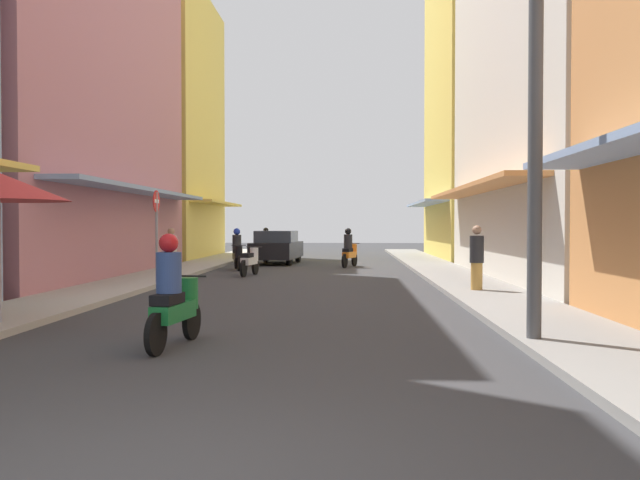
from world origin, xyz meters
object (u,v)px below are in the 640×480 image
Objects in this scene: motorbike_black at (237,251)px; motorbike_orange at (349,250)px; motorbike_white at (250,261)px; motorbike_silver at (267,245)px; pedestrian_foreground at (171,254)px; motorbike_green at (174,297)px; street_sign_no_entry at (157,224)px; parked_car at (277,247)px; pedestrian_far at (477,260)px; utility_pole at (536,95)px.

motorbike_black and motorbike_orange have the same top height.
motorbike_black reaches higher than motorbike_white.
pedestrian_foreground reaches higher than motorbike_silver.
motorbike_orange is at bearing 22.08° from motorbike_black.
motorbike_black is at bearing 96.64° from motorbike_green.
street_sign_no_entry reaches higher than motorbike_orange.
pedestrian_foreground is (-1.51, -12.02, 0.10)m from motorbike_silver.
motorbike_silver is 0.97× the size of motorbike_green.
motorbike_black is 7.13m from street_sign_no_entry.
motorbike_green is (0.92, -12.95, 0.20)m from motorbike_white.
motorbike_white is at bearing -91.15° from parked_car.
motorbike_white is 1.02× the size of motorbike_black.
pedestrian_far reaches higher than motorbike_black.
motorbike_silver and motorbike_green have the same top height.
utility_pole reaches higher than pedestrian_foreground.
motorbike_orange is 0.41× the size of parked_car.
motorbike_silver is 0.66× the size of street_sign_no_entry.
pedestrian_foreground is at bearing -105.63° from parked_car.
pedestrian_far is at bearing 52.61° from motorbike_green.
motorbike_orange is (4.05, -5.75, 0.00)m from motorbike_silver.
pedestrian_foreground is 13.99m from utility_pole.
motorbike_green is 11.79m from pedestrian_foreground.
motorbike_black is (-0.94, 2.95, 0.20)m from motorbike_white.
motorbike_silver is (-0.72, 10.43, 0.20)m from motorbike_white.
pedestrian_far reaches higher than motorbike_silver.
parked_car is 11.18m from street_sign_no_entry.
street_sign_no_entry is (-1.03, -6.98, 1.01)m from motorbike_black.
motorbike_silver is 1.00× the size of motorbike_orange.
pedestrian_foreground is (-2.38, -8.49, 0.06)m from parked_car.
motorbike_black is at bearing -157.92° from motorbike_orange.
utility_pole reaches higher than motorbike_orange.
motorbike_orange is (3.32, 4.68, 0.20)m from motorbike_white.
parked_car is at bearing -76.27° from motorbike_silver.
utility_pole is at bearing -81.55° from motorbike_orange.
motorbike_green is 1.07× the size of pedestrian_far.
motorbike_green is (-2.41, -17.63, 0.00)m from motorbike_orange.
utility_pole is at bearing -94.34° from pedestrian_far.
motorbike_black and motorbike_green have the same top height.
utility_pole reaches higher than motorbike_silver.
motorbike_silver is 23.44m from motorbike_green.
motorbike_white is at bearing 63.98° from street_sign_no_entry.
motorbike_white is at bearing -86.04° from motorbike_silver.
pedestrian_far is at bearing -66.17° from motorbike_silver.
motorbike_green is 1.12× the size of pedestrian_foreground.
motorbike_green is 0.68× the size of street_sign_no_entry.
motorbike_green is at bearing -85.99° from motorbike_silver.
pedestrian_foreground is at bearing -97.18° from motorbike_silver.
pedestrian_foreground reaches higher than motorbike_white.
motorbike_orange is at bearing 58.72° from street_sign_no_entry.
pedestrian_far reaches higher than pedestrian_foreground.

